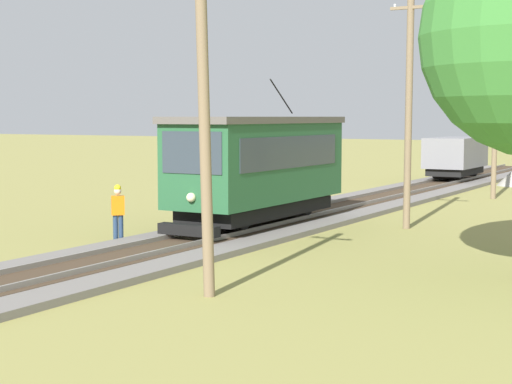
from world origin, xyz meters
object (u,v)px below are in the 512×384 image
object	(u,v)px
track_worker	(118,211)
utility_pole_far	(495,116)
utility_pole_near_tram	(204,114)
utility_pole_mid	(409,101)
red_tram	(259,165)
freight_car	(456,156)

from	to	relation	value
track_worker	utility_pole_far	bearing A→B (deg)	118.04
utility_pole_far	track_worker	size ratio (longest dim) A/B	4.20
utility_pole_far	track_worker	xyz separation A→B (m)	(-6.48, -19.44, -2.86)
utility_pole_near_tram	utility_pole_far	world-z (taller)	utility_pole_near_tram
track_worker	utility_pole_mid	bearing A→B (deg)	95.68
red_tram	track_worker	size ratio (longest dim) A/B	4.79
utility_pole_mid	freight_car	bearing A→B (deg)	101.81
utility_pole_near_tram	utility_pole_far	size ratio (longest dim) A/B	1.01
utility_pole_mid	track_worker	size ratio (longest dim) A/B	4.76
freight_car	utility_pole_far	distance (m)	9.52
red_tram	track_worker	bearing A→B (deg)	-116.03
utility_pole_mid	track_worker	distance (m)	10.47
freight_car	utility_pole_near_tram	world-z (taller)	utility_pole_near_tram
utility_pole_mid	track_worker	bearing A→B (deg)	-130.80
freight_car	utility_pole_mid	size ratio (longest dim) A/B	0.61
freight_car	track_worker	world-z (taller)	freight_car
freight_car	red_tram	bearing A→B (deg)	-89.99
utility_pole_near_tram	track_worker	size ratio (longest dim) A/B	4.24
red_tram	utility_pole_near_tram	size ratio (longest dim) A/B	1.13
red_tram	utility_pole_far	xyz separation A→B (m)	(4.21, 14.81, 1.65)
red_tram	utility_pole_mid	distance (m)	5.53
freight_car	track_worker	distance (m)	27.77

